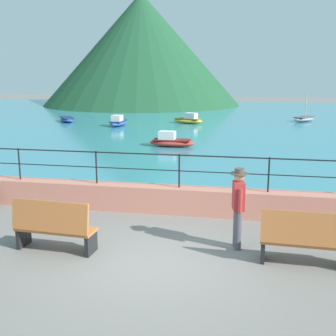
% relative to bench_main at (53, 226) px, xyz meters
% --- Properties ---
extents(ground_plane, '(120.00, 120.00, 0.00)m').
position_rel_bench_main_xyz_m(ground_plane, '(2.13, -0.16, -0.56)').
color(ground_plane, slate).
extents(promenade_wall, '(20.00, 0.56, 0.70)m').
position_rel_bench_main_xyz_m(promenade_wall, '(2.13, 3.04, -0.21)').
color(promenade_wall, tan).
rests_on(promenade_wall, ground).
extents(railing, '(18.44, 0.04, 0.90)m').
position_rel_bench_main_xyz_m(railing, '(2.13, 3.04, 0.78)').
color(railing, black).
rests_on(railing, promenade_wall).
extents(lake_water, '(64.00, 44.32, 0.06)m').
position_rel_bench_main_xyz_m(lake_water, '(2.13, 25.68, -0.53)').
color(lake_water, teal).
rests_on(lake_water, ground).
extents(hill_main, '(22.37, 22.37, 12.30)m').
position_rel_bench_main_xyz_m(hill_main, '(-8.65, 41.03, 5.59)').
color(hill_main, '#1E4C2D').
rests_on(hill_main, ground).
extents(hill_secondary, '(14.24, 14.24, 5.12)m').
position_rel_bench_main_xyz_m(hill_secondary, '(-11.26, 42.17, 2.00)').
color(hill_secondary, '#285633').
rests_on(hill_secondary, ground).
extents(bench_main, '(1.73, 0.66, 1.13)m').
position_rel_bench_main_xyz_m(bench_main, '(0.00, 0.00, 0.00)').
color(bench_main, '#B76633').
rests_on(bench_main, ground).
extents(bench_far, '(1.72, 0.62, 1.13)m').
position_rel_bench_main_xyz_m(bench_far, '(5.07, 0.28, 0.00)').
color(bench_far, '#B76633').
rests_on(bench_far, ground).
extents(person_walking, '(0.38, 0.56, 1.75)m').
position_rel_bench_main_xyz_m(person_walking, '(3.75, 0.93, 0.42)').
color(person_walking, '#4C4C56').
rests_on(person_walking, ground).
extents(boat_0, '(0.93, 2.31, 0.76)m').
position_rel_bench_main_xyz_m(boat_0, '(-5.15, 20.69, -0.23)').
color(boat_0, '#2D4C9E').
rests_on(boat_0, lake_water).
extents(boat_1, '(2.09, 2.38, 2.04)m').
position_rel_bench_main_xyz_m(boat_1, '(7.80, 26.06, -0.30)').
color(boat_1, gray).
rests_on(boat_1, lake_water).
extents(boat_2, '(2.31, 0.93, 0.76)m').
position_rel_bench_main_xyz_m(boat_2, '(0.02, 13.08, -0.23)').
color(boat_2, red).
rests_on(boat_2, lake_water).
extents(boat_3, '(2.06, 2.40, 0.36)m').
position_rel_bench_main_xyz_m(boat_3, '(-9.68, 22.37, -0.30)').
color(boat_3, '#2D4C9E').
rests_on(boat_3, lake_water).
extents(boat_4, '(2.47, 1.60, 0.76)m').
position_rel_bench_main_xyz_m(boat_4, '(-0.61, 23.21, -0.23)').
color(boat_4, gold).
rests_on(boat_4, lake_water).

